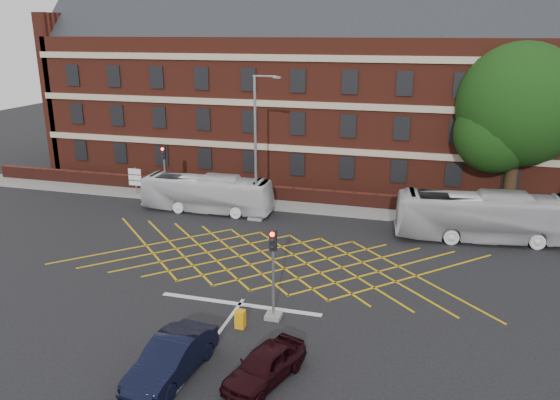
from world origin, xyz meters
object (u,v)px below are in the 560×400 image
(traffic_light_far, at_px, (165,179))
(bus_left, at_px, (207,194))
(deciduous_tree, at_px, (518,113))
(traffic_light_near, at_px, (273,283))
(street_lamp, at_px, (257,171))
(car_navy, at_px, (172,358))
(utility_cabinet, at_px, (240,319))
(direction_signs, at_px, (135,178))
(bus_right, at_px, (485,217))
(car_maroon, at_px, (265,365))

(traffic_light_far, bearing_deg, bus_left, -18.00)
(deciduous_tree, relative_size, traffic_light_near, 2.78)
(street_lamp, bearing_deg, car_navy, -82.24)
(traffic_light_near, bearing_deg, utility_cabinet, -134.97)
(bus_left, distance_m, street_lamp, 4.55)
(car_navy, relative_size, direction_signs, 2.11)
(deciduous_tree, xyz_separation_m, traffic_light_near, (-11.99, -20.05, -5.19))
(deciduous_tree, xyz_separation_m, direction_signs, (-27.97, -4.29, -5.58))
(car_navy, relative_size, deciduous_tree, 0.39)
(car_navy, height_order, traffic_light_far, traffic_light_far)
(traffic_light_far, bearing_deg, street_lamp, -13.62)
(traffic_light_near, bearing_deg, bus_right, 52.37)
(utility_cabinet, bearing_deg, deciduous_tree, 58.20)
(direction_signs, distance_m, utility_cabinet, 22.52)
(bus_right, distance_m, car_maroon, 19.51)
(bus_right, relative_size, traffic_light_far, 2.54)
(bus_right, distance_m, utility_cabinet, 17.87)
(deciduous_tree, distance_m, utility_cabinet, 25.81)
(deciduous_tree, height_order, utility_cabinet, deciduous_tree)
(traffic_light_far, distance_m, utility_cabinet, 19.75)
(bus_right, bearing_deg, deciduous_tree, -23.18)
(bus_left, bearing_deg, traffic_light_near, -146.80)
(direction_signs, xyz_separation_m, utility_cabinet, (14.81, -16.93, -0.97))
(traffic_light_near, bearing_deg, bus_left, 123.46)
(car_navy, xyz_separation_m, traffic_light_near, (2.46, 5.20, 1.00))
(bus_left, relative_size, traffic_light_far, 2.22)
(traffic_light_near, height_order, street_lamp, street_lamp)
(bus_right, xyz_separation_m, street_lamp, (-14.79, -0.02, 1.92))
(bus_right, bearing_deg, bus_left, 81.13)
(street_lamp, height_order, utility_cabinet, street_lamp)
(bus_right, relative_size, deciduous_tree, 0.91)
(bus_right, distance_m, car_navy, 21.86)
(direction_signs, height_order, utility_cabinet, direction_signs)
(bus_left, xyz_separation_m, bus_right, (18.77, -0.62, 0.19))
(traffic_light_near, bearing_deg, traffic_light_far, 131.03)
(car_maroon, distance_m, street_lamp, 18.51)
(car_maroon, distance_m, direction_signs, 26.46)
(traffic_light_far, bearing_deg, bus_right, -4.78)
(deciduous_tree, height_order, direction_signs, deciduous_tree)
(street_lamp, distance_m, direction_signs, 11.64)
(utility_cabinet, bearing_deg, traffic_light_near, 45.03)
(bus_right, height_order, car_navy, bus_right)
(street_lamp, relative_size, utility_cabinet, 12.04)
(bus_left, xyz_separation_m, street_lamp, (3.98, -0.64, 2.11))
(car_navy, distance_m, car_maroon, 3.52)
(bus_left, distance_m, car_maroon, 20.52)
(bus_left, height_order, street_lamp, street_lamp)
(deciduous_tree, bearing_deg, traffic_light_near, -120.87)
(deciduous_tree, bearing_deg, bus_right, -106.20)
(deciduous_tree, height_order, traffic_light_far, deciduous_tree)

